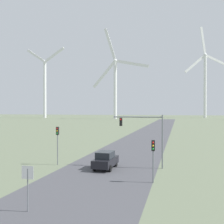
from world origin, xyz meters
TOP-DOWN VIEW (x-y plane):
  - road_surface at (0.00, 48.00)m, footprint 10.00×240.00m
  - stop_sign_near at (-1.80, 7.63)m, footprint 0.81×0.07m
  - traffic_light_post_near_left at (-6.11, 20.50)m, footprint 0.28×0.34m
  - traffic_light_post_near_right at (5.02, 15.89)m, footprint 0.28×0.33m
  - traffic_light_mast_overhead at (3.52, 21.56)m, footprint 5.35×0.35m
  - car_approaching at (-0.37, 20.04)m, footprint 1.94×4.16m
  - wind_turbine_far_left at (-93.00, 176.36)m, footprint 34.34×5.73m
  - wind_turbine_left at (-34.42, 165.28)m, footprint 39.44×3.71m
  - wind_turbine_center at (26.74, 205.79)m, footprint 33.84×17.35m

SIDE VIEW (x-z plane):
  - road_surface at x=0.00m, z-range 0.00..0.01m
  - car_approaching at x=-0.37m, z-range 0.00..1.83m
  - stop_sign_near at x=-1.80m, z-range 0.56..3.37m
  - traffic_light_post_near_right at x=5.02m, z-range 0.85..4.47m
  - traffic_light_post_near_left at x=-6.11m, z-range 0.99..5.28m
  - traffic_light_mast_overhead at x=3.52m, z-range 1.29..6.98m
  - wind_turbine_left at x=-34.42m, z-range -5.53..56.32m
  - wind_turbine_far_left at x=-93.00m, z-range -0.21..54.08m
  - wind_turbine_center at x=26.74m, z-range -4.88..64.68m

